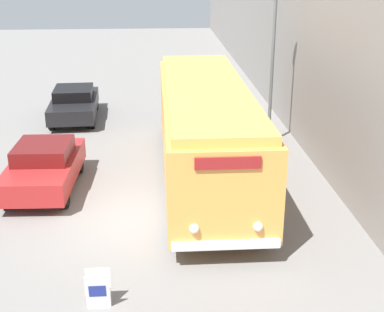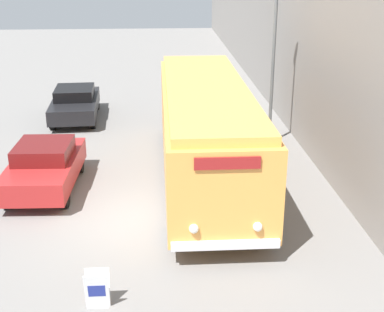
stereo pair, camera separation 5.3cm
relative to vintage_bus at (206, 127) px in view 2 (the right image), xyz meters
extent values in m
plane|color=slate|center=(-2.07, -2.71, -1.75)|extent=(80.00, 80.00, 0.00)
cube|color=gray|center=(4.04, 7.29, 2.52)|extent=(0.30, 60.00, 8.53)
cylinder|color=black|center=(-1.16, -3.81, -1.27)|extent=(0.28, 0.95, 0.95)
cylinder|color=black|center=(1.16, -3.81, -1.27)|extent=(0.28, 0.95, 0.95)
cylinder|color=black|center=(-1.16, 3.82, -1.27)|extent=(0.28, 0.95, 0.95)
cylinder|color=black|center=(1.16, 3.82, -1.27)|extent=(0.28, 0.95, 0.95)
cube|color=#EF9E47|center=(0.00, 0.01, -0.09)|extent=(2.65, 10.43, 2.37)
cube|color=#FEA74B|center=(0.00, 0.01, 1.22)|extent=(2.43, 10.01, 0.24)
cube|color=silver|center=(0.00, -5.27, -1.15)|extent=(2.51, 0.12, 0.20)
sphere|color=white|center=(-0.73, -5.24, -0.72)|extent=(0.22, 0.22, 0.22)
sphere|color=white|center=(0.73, -5.24, -0.72)|extent=(0.22, 0.22, 0.22)
cube|color=maroon|center=(0.00, -5.23, 0.85)|extent=(1.46, 0.06, 0.28)
cube|color=gray|center=(-2.80, -6.55, -1.75)|extent=(0.45, 0.19, 0.01)
cube|color=white|center=(-2.80, -6.62, -1.34)|extent=(0.50, 0.17, 0.83)
cube|color=white|center=(-2.80, -6.48, -1.34)|extent=(0.50, 0.17, 0.83)
cube|color=navy|center=(-2.80, -6.64, -1.32)|extent=(0.35, 0.06, 0.29)
cylinder|color=#595E60|center=(2.75, 3.31, 1.21)|extent=(0.12, 0.12, 5.92)
cylinder|color=black|center=(-5.85, -1.76, -1.44)|extent=(0.22, 0.62, 0.62)
cylinder|color=black|center=(-4.21, -1.81, -1.44)|extent=(0.22, 0.62, 0.62)
cylinder|color=black|center=(-5.76, 0.84, -1.44)|extent=(0.22, 0.62, 0.62)
cylinder|color=black|center=(-4.13, 0.79, -1.44)|extent=(0.22, 0.62, 0.62)
cube|color=#A52323|center=(-4.99, -0.48, -1.10)|extent=(2.02, 4.06, 0.67)
cube|color=#5B1313|center=(-4.98, -0.38, -0.53)|extent=(1.67, 1.85, 0.47)
cylinder|color=black|center=(-5.86, 5.56, -1.44)|extent=(0.22, 0.62, 0.62)
cylinder|color=black|center=(-4.22, 5.63, -1.44)|extent=(0.22, 0.62, 0.62)
cylinder|color=black|center=(-6.00, 8.42, -1.44)|extent=(0.22, 0.62, 0.62)
cylinder|color=black|center=(-4.36, 8.50, -1.44)|extent=(0.22, 0.62, 0.62)
cube|color=black|center=(-5.11, 7.03, -1.13)|extent=(2.10, 4.36, 0.62)
cube|color=black|center=(-5.11, 7.14, -0.60)|extent=(1.71, 2.00, 0.46)
camera|label=1|loc=(-1.51, -15.89, 5.09)|focal=50.00mm
camera|label=2|loc=(-1.45, -15.89, 5.09)|focal=50.00mm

